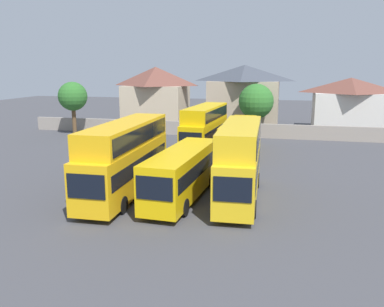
% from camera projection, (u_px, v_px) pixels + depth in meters
% --- Properties ---
extents(ground, '(140.00, 140.00, 0.00)m').
position_uv_depth(ground, '(222.00, 148.00, 44.84)').
color(ground, '#424247').
extents(depot_boundary_wall, '(56.00, 0.50, 1.80)m').
position_uv_depth(depot_boundary_wall, '(231.00, 130.00, 51.77)').
color(depot_boundary_wall, gray).
rests_on(depot_boundary_wall, ground).
extents(bus_1, '(2.81, 11.86, 5.08)m').
position_uv_depth(bus_1, '(126.00, 154.00, 27.86)').
color(bus_1, '#EEAD14').
rests_on(bus_1, ground).
extents(bus_2, '(3.06, 10.33, 3.36)m').
position_uv_depth(bus_2, '(182.00, 171.00, 27.03)').
color(bus_2, '#E8B60C').
rests_on(bus_2, ground).
extents(bus_3, '(2.81, 10.41, 5.14)m').
position_uv_depth(bus_3, '(240.00, 158.00, 26.64)').
color(bus_3, yellow).
rests_on(bus_3, ground).
extents(bus_4, '(3.23, 10.58, 4.83)m').
position_uv_depth(bus_4, '(205.00, 126.00, 42.28)').
color(bus_4, yellow).
rests_on(bus_4, ground).
extents(bus_5, '(2.79, 11.52, 3.35)m').
position_uv_depth(bus_5, '(239.00, 135.00, 41.65)').
color(bus_5, '#F3B30C').
rests_on(bus_5, ground).
extents(house_terrace_left, '(9.50, 7.65, 8.90)m').
position_uv_depth(house_terrace_left, '(156.00, 96.00, 61.67)').
color(house_terrace_left, '#C6B293').
rests_on(house_terrace_left, ground).
extents(house_terrace_centre, '(10.43, 7.50, 9.16)m').
position_uv_depth(house_terrace_centre, '(244.00, 96.00, 58.65)').
color(house_terrace_centre, tan).
rests_on(house_terrace_centre, ground).
extents(house_terrace_right, '(10.16, 7.26, 7.42)m').
position_uv_depth(house_terrace_right, '(349.00, 104.00, 56.11)').
color(house_terrace_right, silver).
rests_on(house_terrace_right, ground).
extents(tree_left_of_lot, '(4.60, 4.60, 6.73)m').
position_uv_depth(tree_left_of_lot, '(256.00, 101.00, 52.78)').
color(tree_left_of_lot, brown).
rests_on(tree_left_of_lot, ground).
extents(tree_behind_wall, '(3.78, 3.78, 6.97)m').
position_uv_depth(tree_behind_wall, '(73.00, 97.00, 52.62)').
color(tree_behind_wall, brown).
rests_on(tree_behind_wall, ground).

